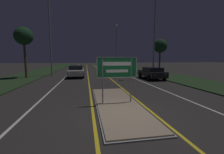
{
  "coord_description": "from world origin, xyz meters",
  "views": [
    {
      "loc": [
        -1.57,
        -5.98,
        2.39
      ],
      "look_at": [
        0.0,
        3.01,
        1.26
      ],
      "focal_mm": 24.0,
      "sensor_mm": 36.0,
      "label": 1
    }
  ],
  "objects": [
    {
      "name": "streetlight_right_far",
      "position": [
        6.17,
        31.83,
        6.5
      ],
      "size": [
        0.47,
        0.47,
        10.8
      ],
      "color": "gray",
      "rests_on": "ground_plane"
    },
    {
      "name": "lane_line_white_left",
      "position": [
        -4.2,
        25.0,
        0.0
      ],
      "size": [
        0.12,
        70.0,
        0.01
      ],
      "color": "silver",
      "rests_on": "ground_plane"
    },
    {
      "name": "roadside_palm_right",
      "position": [
        9.65,
        15.58,
        4.25
      ],
      "size": [
        2.07,
        2.07,
        5.26
      ],
      "color": "#4C3823",
      "rests_on": "verge_right"
    },
    {
      "name": "car_approaching_0",
      "position": [
        -2.81,
        13.87,
        0.78
      ],
      "size": [
        2.01,
        4.65,
        1.47
      ],
      "color": "silver",
      "rests_on": "ground_plane"
    },
    {
      "name": "centre_line_yellow_left",
      "position": [
        -1.31,
        25.0,
        0.0
      ],
      "size": [
        0.12,
        70.0,
        0.01
      ],
      "color": "gold",
      "rests_on": "ground_plane"
    },
    {
      "name": "lane_line_white_right",
      "position": [
        4.2,
        25.0,
        0.0
      ],
      "size": [
        0.12,
        70.0,
        0.01
      ],
      "color": "silver",
      "rests_on": "ground_plane"
    },
    {
      "name": "streetlight_right_near",
      "position": [
        6.36,
        10.75,
        6.81
      ],
      "size": [
        0.52,
        0.52,
        10.92
      ],
      "color": "gray",
      "rests_on": "ground_plane"
    },
    {
      "name": "highway_sign",
      "position": [
        0.0,
        1.5,
        1.84
      ],
      "size": [
        2.08,
        0.07,
        2.48
      ],
      "color": "gray",
      "rests_on": "median_island"
    },
    {
      "name": "verge_right",
      "position": [
        9.5,
        20.0,
        0.04
      ],
      "size": [
        5.0,
        100.0,
        0.08
      ],
      "color": "#1E3319",
      "rests_on": "ground_plane"
    },
    {
      "name": "roadside_palm_left",
      "position": [
        -8.69,
        13.51,
        4.95
      ],
      "size": [
        2.08,
        2.08,
        5.98
      ],
      "color": "#4C3823",
      "rests_on": "verge_left"
    },
    {
      "name": "verge_left",
      "position": [
        -9.5,
        20.0,
        0.04
      ],
      "size": [
        5.0,
        100.0,
        0.08
      ],
      "color": "#1E3319",
      "rests_on": "ground_plane"
    },
    {
      "name": "edge_line_white_right",
      "position": [
        7.2,
        25.0,
        0.0
      ],
      "size": [
        0.1,
        70.0,
        0.01
      ],
      "color": "silver",
      "rests_on": "ground_plane"
    },
    {
      "name": "centre_line_yellow_right",
      "position": [
        1.31,
        25.0,
        0.0
      ],
      "size": [
        0.12,
        70.0,
        0.01
      ],
      "color": "gold",
      "rests_on": "ground_plane"
    },
    {
      "name": "edge_line_white_left",
      "position": [
        -7.2,
        25.0,
        0.0
      ],
      "size": [
        0.1,
        70.0,
        0.01
      ],
      "color": "silver",
      "rests_on": "ground_plane"
    },
    {
      "name": "car_receding_1",
      "position": [
        5.62,
        23.7,
        0.73
      ],
      "size": [
        2.0,
        4.25,
        1.36
      ],
      "color": "silver",
      "rests_on": "ground_plane"
    },
    {
      "name": "median_island",
      "position": [
        0.0,
        1.51,
        0.04
      ],
      "size": [
        2.23,
        7.28,
        0.1
      ],
      "color": "#999993",
      "rests_on": "ground_plane"
    },
    {
      "name": "warning_sign",
      "position": [
        8.93,
        23.99,
        1.53
      ],
      "size": [
        0.6,
        0.06,
        2.4
      ],
      "color": "gray",
      "rests_on": "verge_right"
    },
    {
      "name": "ground_plane",
      "position": [
        0.0,
        0.0,
        0.0
      ],
      "size": [
        160.0,
        160.0,
        0.0
      ],
      "primitive_type": "plane",
      "color": "#282623"
    },
    {
      "name": "car_receding_0",
      "position": [
        6.03,
        10.4,
        0.74
      ],
      "size": [
        2.02,
        4.34,
        1.38
      ],
      "color": "black",
      "rests_on": "ground_plane"
    },
    {
      "name": "streetlight_left_near",
      "position": [
        -6.17,
        15.52,
        7.59
      ],
      "size": [
        0.61,
        0.61,
        11.32
      ],
      "color": "gray",
      "rests_on": "ground_plane"
    }
  ]
}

